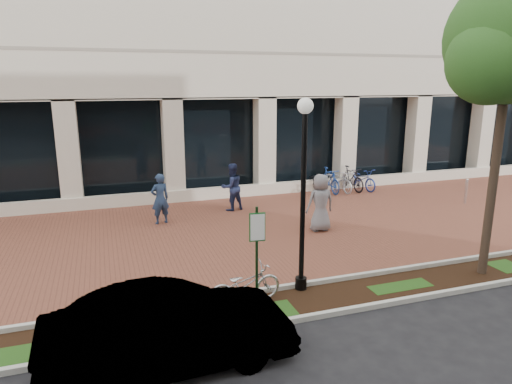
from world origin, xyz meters
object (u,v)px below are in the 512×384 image
object	(u,v)px
pedestrian_right	(320,203)
sedan_near_curb	(170,330)
lamppost	(303,186)
pedestrian_mid	(232,187)
bike_rack_cluster	(340,180)
pedestrian_left	(160,199)
bollard	(466,191)
parking_sign	(257,247)
street_tree	(511,48)
locked_bicycle	(244,285)

from	to	relation	value
pedestrian_right	sedan_near_curb	xyz separation A→B (m)	(-5.83, -5.93, -0.26)
lamppost	pedestrian_mid	distance (m)	7.38
lamppost	bike_rack_cluster	distance (m)	10.57
pedestrian_right	bike_rack_cluster	world-z (taller)	pedestrian_right
pedestrian_left	bollard	bearing A→B (deg)	159.27
parking_sign	street_tree	size ratio (longest dim) A/B	0.33
lamppost	street_tree	xyz separation A→B (m)	(4.92, -0.64, 3.08)
locked_bicycle	pedestrian_left	world-z (taller)	pedestrian_left
street_tree	sedan_near_curb	size ratio (longest dim) A/B	1.70
parking_sign	pedestrian_mid	bearing A→B (deg)	84.66
pedestrian_mid	pedestrian_right	distance (m)	3.95
parking_sign	street_tree	xyz separation A→B (m)	(6.31, 0.14, 4.12)
bike_rack_cluster	bollard	bearing A→B (deg)	-47.60
locked_bicycle	bollard	world-z (taller)	bollard
pedestrian_left	lamppost	bearing A→B (deg)	96.94
pedestrian_mid	bollard	world-z (taller)	pedestrian_mid
locked_bicycle	bike_rack_cluster	xyz separation A→B (m)	(7.30, 8.88, 0.06)
bollard	sedan_near_curb	size ratio (longest dim) A/B	0.24
parking_sign	locked_bicycle	size ratio (longest dim) A/B	1.36
pedestrian_mid	sedan_near_curb	distance (m)	9.99
locked_bicycle	sedan_near_curb	distance (m)	2.63
pedestrian_mid	bike_rack_cluster	distance (m)	5.67
parking_sign	locked_bicycle	distance (m)	1.18
locked_bicycle	street_tree	bearing A→B (deg)	-101.34
parking_sign	lamppost	distance (m)	1.90
bollard	street_tree	bearing A→B (deg)	-129.45
pedestrian_right	bollard	xyz separation A→B (m)	(7.20, 1.22, -0.43)
lamppost	bollard	size ratio (longest dim) A/B	4.34
pedestrian_mid	sedan_near_curb	bearing A→B (deg)	52.96
street_tree	locked_bicycle	world-z (taller)	street_tree
parking_sign	lamppost	xyz separation A→B (m)	(1.39, 0.78, 1.03)
bike_rack_cluster	locked_bicycle	bearing A→B (deg)	-134.27
locked_bicycle	bike_rack_cluster	bearing A→B (deg)	-47.56
pedestrian_mid	pedestrian_right	xyz separation A→B (m)	(2.11, -3.34, 0.05)
pedestrian_right	bollard	size ratio (longest dim) A/B	1.85
parking_sign	pedestrian_mid	distance (m)	8.17
lamppost	pedestrian_right	distance (m)	4.82
parking_sign	lamppost	size ratio (longest dim) A/B	0.53
street_tree	pedestrian_right	xyz separation A→B (m)	(-2.50, 4.49, -4.68)
street_tree	pedestrian_mid	distance (m)	10.24
lamppost	pedestrian_right	size ratio (longest dim) A/B	2.35
parking_sign	locked_bicycle	world-z (taller)	parking_sign
pedestrian_right	bike_rack_cluster	size ratio (longest dim) A/B	0.63
parking_sign	pedestrian_left	world-z (taller)	parking_sign
sedan_near_curb	locked_bicycle	bearing A→B (deg)	-48.78
street_tree	pedestrian_mid	size ratio (longest dim) A/B	3.99
locked_bicycle	sedan_near_curb	world-z (taller)	sedan_near_curb
parking_sign	bollard	size ratio (longest dim) A/B	2.29
street_tree	sedan_near_curb	bearing A→B (deg)	-170.21
lamppost	pedestrian_left	xyz separation A→B (m)	(-2.52, 6.35, -1.66)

